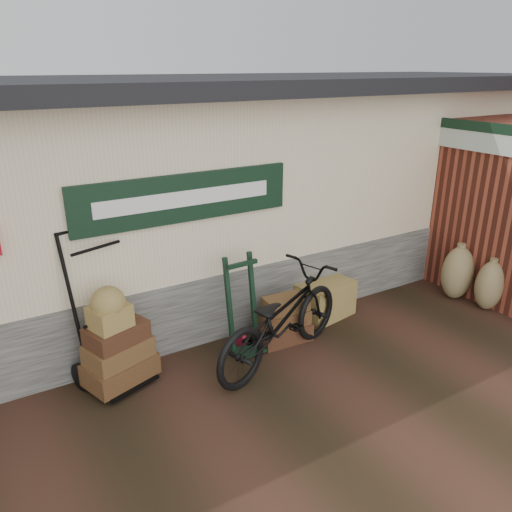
{
  "coord_description": "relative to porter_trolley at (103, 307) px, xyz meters",
  "views": [
    {
      "loc": [
        -2.43,
        -4.15,
        3.36
      ],
      "look_at": [
        0.58,
        0.9,
        1.09
      ],
      "focal_mm": 35.0,
      "sensor_mm": 36.0,
      "label": 1
    }
  ],
  "objects": [
    {
      "name": "green_barrow",
      "position": [
        1.61,
        -0.23,
        -0.29
      ],
      "size": [
        0.46,
        0.4,
        1.23
      ],
      "primitive_type": null,
      "rotation": [
        0.0,
        0.0,
        0.05
      ],
      "color": "black",
      "rests_on": "ground"
    },
    {
      "name": "station_building",
      "position": [
        1.37,
        1.89,
        0.71
      ],
      "size": [
        14.4,
        4.1,
        3.2
      ],
      "color": "#4C4C47",
      "rests_on": "ground"
    },
    {
      "name": "burlap_sack_left",
      "position": [
        5.12,
        -0.6,
        -0.49
      ],
      "size": [
        0.53,
        0.45,
        0.83
      ],
      "primitive_type": "ellipsoid",
      "rotation": [
        0.0,
        0.0,
        0.02
      ],
      "color": "olive",
      "rests_on": "ground"
    },
    {
      "name": "porter_trolley",
      "position": [
        0.0,
        0.0,
        0.0
      ],
      "size": [
        1.07,
        0.93,
        1.81
      ],
      "primitive_type": null,
      "rotation": [
        0.0,
        0.0,
        0.32
      ],
      "color": "black",
      "rests_on": "ground"
    },
    {
      "name": "bicycle",
      "position": [
        1.86,
        -0.68,
        -0.28
      ],
      "size": [
        1.39,
        2.28,
        1.25
      ],
      "primitive_type": "imported",
      "rotation": [
        0.0,
        0.0,
        1.89
      ],
      "color": "black",
      "rests_on": "ground"
    },
    {
      "name": "ground",
      "position": [
        1.37,
        -0.85,
        -0.91
      ],
      "size": [
        80.0,
        80.0,
        0.0
      ],
      "primitive_type": "plane",
      "color": "black",
      "rests_on": "ground"
    },
    {
      "name": "suitcase_stack",
      "position": [
        2.17,
        -0.29,
        -0.61
      ],
      "size": [
        0.7,
        0.47,
        0.6
      ],
      "primitive_type": null,
      "rotation": [
        0.0,
        0.0,
        -0.06
      ],
      "color": "#3C2213",
      "rests_on": "ground"
    },
    {
      "name": "burlap_sack_right",
      "position": [
        5.22,
        -1.09,
        -0.54
      ],
      "size": [
        0.53,
        0.47,
        0.74
      ],
      "primitive_type": "ellipsoid",
      "rotation": [
        0.0,
        0.0,
        0.19
      ],
      "color": "olive",
      "rests_on": "ground"
    },
    {
      "name": "brick_outbuilding",
      "position": [
        6.07,
        0.34,
        0.4
      ],
      "size": [
        1.71,
        4.51,
        2.62
      ],
      "color": "maroon",
      "rests_on": "ground"
    },
    {
      "name": "wicker_hamper",
      "position": [
        3.04,
        -0.04,
        -0.65
      ],
      "size": [
        0.86,
        0.64,
        0.51
      ],
      "primitive_type": "cube",
      "rotation": [
        0.0,
        0.0,
        0.17
      ],
      "color": "olive",
      "rests_on": "ground"
    }
  ]
}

